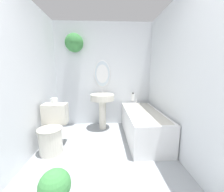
{
  "coord_description": "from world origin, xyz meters",
  "views": [
    {
      "loc": [
        0.03,
        -0.54,
        1.31
      ],
      "look_at": [
        0.14,
        1.71,
        0.9
      ],
      "focal_mm": 22.0,
      "sensor_mm": 36.0,
      "label": 1
    }
  ],
  "objects": [
    {
      "name": "bath_mat",
      "position": [
        -0.03,
        1.79,
        0.01
      ],
      "size": [
        0.69,
        0.36,
        0.02
      ],
      "color": "silver",
      "rests_on": "ground_plane"
    },
    {
      "name": "pedestal_sink",
      "position": [
        -0.03,
        2.46,
        0.61
      ],
      "size": [
        0.53,
        0.53,
        0.9
      ],
      "color": "beige",
      "rests_on": "ground_plane"
    },
    {
      "name": "wall_right",
      "position": [
        1.14,
        1.38,
        1.2
      ],
      "size": [
        0.06,
        2.89,
        2.4
      ],
      "color": "silver",
      "rests_on": "ground_plane"
    },
    {
      "name": "wall_left",
      "position": [
        -1.14,
        1.38,
        1.2
      ],
      "size": [
        0.06,
        2.89,
        2.4
      ],
      "color": "silver",
      "rests_on": "ground_plane"
    },
    {
      "name": "wall_back",
      "position": [
        -0.1,
        2.77,
        1.32
      ],
      "size": [
        2.35,
        0.4,
        2.4
      ],
      "color": "silver",
      "rests_on": "ground_plane"
    },
    {
      "name": "toilet",
      "position": [
        -0.85,
        1.64,
        0.35
      ],
      "size": [
        0.41,
        0.58,
        0.75
      ],
      "color": "beige",
      "rests_on": "ground_plane"
    },
    {
      "name": "bathtub",
      "position": [
        0.76,
        1.98,
        0.28
      ],
      "size": [
        0.66,
        1.47,
        0.62
      ],
      "color": "silver",
      "rests_on": "ground_plane"
    },
    {
      "name": "toilet_paper_roll",
      "position": [
        -0.85,
        1.82,
        0.8
      ],
      "size": [
        0.11,
        0.11,
        0.1
      ],
      "color": "white",
      "rests_on": "toilet"
    },
    {
      "name": "shampoo_bottle",
      "position": [
        0.68,
        2.59,
        0.7
      ],
      "size": [
        0.08,
        0.08,
        0.19
      ],
      "color": "white",
      "rests_on": "bathtub"
    },
    {
      "name": "potted_plant",
      "position": [
        -0.44,
        0.58,
        0.23
      ],
      "size": [
        0.29,
        0.29,
        0.42
      ],
      "color": "#47474C",
      "rests_on": "ground_plane"
    }
  ]
}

